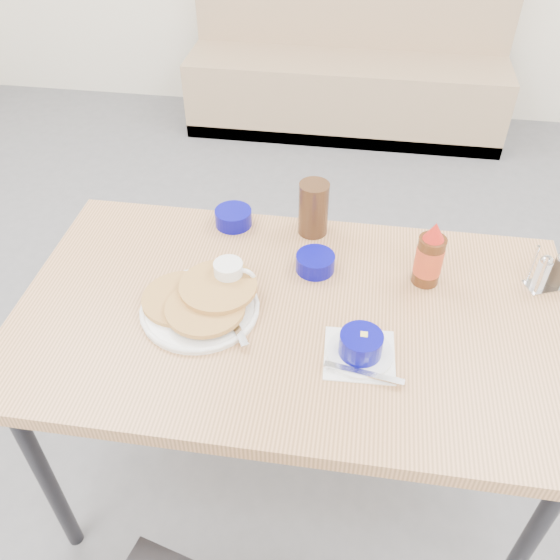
# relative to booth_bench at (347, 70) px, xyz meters

# --- Properties ---
(ground) EXTENTS (6.00, 6.00, 0.00)m
(ground) POSITION_rel_booth_bench_xyz_m (0.00, -2.78, -0.35)
(ground) COLOR slate
(ground) RESTS_ON ground
(booth_bench) EXTENTS (1.90, 0.56, 1.22)m
(booth_bench) POSITION_rel_booth_bench_xyz_m (0.00, 0.00, 0.00)
(booth_bench) COLOR tan
(booth_bench) RESTS_ON ground
(dining_table) EXTENTS (1.40, 0.80, 0.76)m
(dining_table) POSITION_rel_booth_bench_xyz_m (0.00, -2.53, 0.35)
(dining_table) COLOR tan
(dining_table) RESTS_ON ground
(pancake_plate) EXTENTS (0.30, 0.30, 0.05)m
(pancake_plate) POSITION_rel_booth_bench_xyz_m (-0.23, -2.56, 0.43)
(pancake_plate) COLOR white
(pancake_plate) RESTS_ON dining_table
(coffee_mug) EXTENTS (0.11, 0.08, 0.08)m
(coffee_mug) POSITION_rel_booth_bench_xyz_m (-0.17, -2.47, 0.45)
(coffee_mug) COLOR white
(coffee_mug) RESTS_ON dining_table
(grits_setting) EXTENTS (0.19, 0.17, 0.07)m
(grits_setting) POSITION_rel_booth_bench_xyz_m (0.17, -2.65, 0.44)
(grits_setting) COLOR white
(grits_setting) RESTS_ON dining_table
(creamer_bowl) EXTENTS (0.11, 0.11, 0.05)m
(creamer_bowl) POSITION_rel_booth_bench_xyz_m (-0.22, -2.19, 0.43)
(creamer_bowl) COLOR #06057D
(creamer_bowl) RESTS_ON dining_table
(butter_bowl) EXTENTS (0.10, 0.10, 0.05)m
(butter_bowl) POSITION_rel_booth_bench_xyz_m (0.04, -2.36, 0.43)
(butter_bowl) COLOR #06057D
(butter_bowl) RESTS_ON dining_table
(amber_tumbler) EXTENTS (0.10, 0.10, 0.16)m
(amber_tumbler) POSITION_rel_booth_bench_xyz_m (0.01, -2.19, 0.49)
(amber_tumbler) COLOR #3C2313
(amber_tumbler) RESTS_ON dining_table
(condiment_caddy) EXTENTS (0.12, 0.09, 0.12)m
(condiment_caddy) POSITION_rel_booth_bench_xyz_m (0.64, -2.34, 0.45)
(condiment_caddy) COLOR silver
(condiment_caddy) RESTS_ON dining_table
(syrup_bottle) EXTENTS (0.07, 0.07, 0.19)m
(syrup_bottle) POSITION_rel_booth_bench_xyz_m (0.33, -2.37, 0.49)
(syrup_bottle) COLOR #47230F
(syrup_bottle) RESTS_ON dining_table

